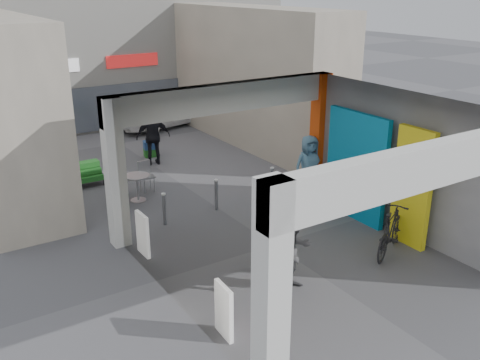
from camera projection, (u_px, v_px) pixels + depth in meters
ground at (274, 245)px, 12.56m from camera, size 90.00×90.00×0.00m
arcade_canopy at (319, 157)px, 11.38m from camera, size 6.40×6.45×6.40m
far_building at (78, 28)px, 22.22m from camera, size 18.00×4.08×8.00m
plaza_bldg_right at (254, 77)px, 19.89m from camera, size 2.00×9.00×5.00m
bollard_left at (164, 209)px, 13.48m from camera, size 0.09×0.09×0.83m
bollard_center at (216, 195)px, 14.36m from camera, size 0.09×0.09×0.85m
bollard_right at (272, 182)px, 15.23m from camera, size 0.09×0.09×0.87m
advert_board_near at (224, 310)px, 9.17m from camera, size 0.13×0.55×1.00m
advert_board_far at (143, 234)px, 11.96m from camera, size 0.11×0.55×1.00m
cafe_set at (130, 188)px, 15.18m from camera, size 1.49×1.21×0.90m
produce_stand at (86, 177)px, 16.12m from camera, size 1.08×0.59×0.71m
crate_stack at (150, 149)px, 18.86m from camera, size 0.51×0.44×0.56m
border_collie at (275, 234)px, 12.58m from camera, size 0.21×0.41×0.57m
man_with_dog at (264, 228)px, 11.19m from camera, size 0.85×0.75×1.95m
man_back_turned at (293, 251)px, 10.49m from camera, size 0.84×0.66×1.70m
man_elderly at (309, 167)px, 15.08m from camera, size 0.99×0.76×1.82m
man_crates at (153, 136)px, 17.82m from camera, size 1.22×0.74×1.93m
bicycle_front at (328, 197)px, 14.14m from camera, size 1.83×1.05×0.91m
bicycle_rear at (390, 231)px, 12.01m from camera, size 1.84×1.27×1.09m
white_van at (165, 108)px, 22.70m from camera, size 4.80×2.68×1.54m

